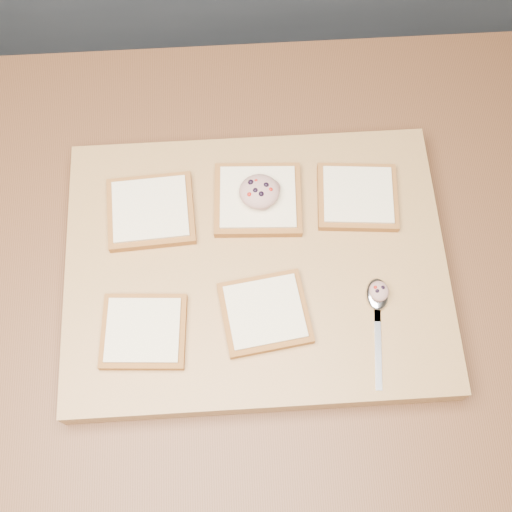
{
  "coord_description": "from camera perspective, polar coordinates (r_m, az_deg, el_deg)",
  "views": [
    {
      "loc": [
        0.03,
        -0.38,
        1.81
      ],
      "look_at": [
        0.05,
        -0.03,
        0.96
      ],
      "focal_mm": 45.0,
      "sensor_mm": 36.0,
      "label": 1
    }
  ],
  "objects": [
    {
      "name": "spoon_salad",
      "position": [
        0.92,
        10.88,
        -3.07
      ],
      "size": [
        0.03,
        0.03,
        0.02
      ],
      "color": "tan",
      "rests_on": "spoon"
    },
    {
      "name": "bread_far_center",
      "position": [
        0.97,
        0.16,
        5.08
      ],
      "size": [
        0.14,
        0.13,
        0.02
      ],
      "color": "#975527",
      "rests_on": "cutting_board"
    },
    {
      "name": "tuna_salad_dollop",
      "position": [
        0.95,
        0.3,
        5.76
      ],
      "size": [
        0.06,
        0.06,
        0.03
      ],
      "color": "tan",
      "rests_on": "bread_far_center"
    },
    {
      "name": "bread_far_left",
      "position": [
        0.97,
        -9.34,
        3.98
      ],
      "size": [
        0.13,
        0.12,
        0.02
      ],
      "color": "#975527",
      "rests_on": "cutting_board"
    },
    {
      "name": "ground",
      "position": [
        1.85,
        -1.65,
        -10.45
      ],
      "size": [
        4.0,
        4.0,
        0.0
      ],
      "primitive_type": "plane",
      "color": "#515459",
      "rests_on": "ground"
    },
    {
      "name": "spoon",
      "position": [
        0.92,
        10.74,
        -4.04
      ],
      "size": [
        0.04,
        0.16,
        0.01
      ],
      "color": "silver",
      "rests_on": "cutting_board"
    },
    {
      "name": "cutting_board",
      "position": [
        0.96,
        -0.0,
        -0.95
      ],
      "size": [
        0.56,
        0.42,
        0.04
      ],
      "primitive_type": "cube",
      "color": "tan",
      "rests_on": "island_counter"
    },
    {
      "name": "island_counter",
      "position": [
        1.41,
        -2.15,
        -6.69
      ],
      "size": [
        2.0,
        0.8,
        0.9
      ],
      "color": "slate",
      "rests_on": "ground"
    },
    {
      "name": "bread_near_center",
      "position": [
        0.9,
        0.8,
        -5.07
      ],
      "size": [
        0.13,
        0.12,
        0.02
      ],
      "color": "#975527",
      "rests_on": "cutting_board"
    },
    {
      "name": "bread_near_left",
      "position": [
        0.91,
        -9.96,
        -6.59
      ],
      "size": [
        0.12,
        0.11,
        0.02
      ],
      "color": "#975527",
      "rests_on": "cutting_board"
    },
    {
      "name": "bread_far_right",
      "position": [
        0.98,
        9.01,
        5.25
      ],
      "size": [
        0.13,
        0.12,
        0.02
      ],
      "color": "#975527",
      "rests_on": "cutting_board"
    }
  ]
}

